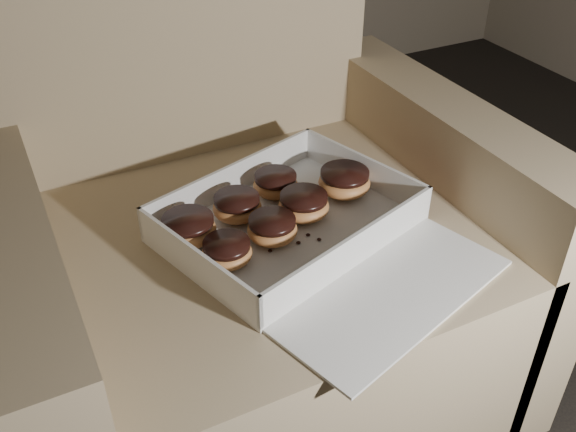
# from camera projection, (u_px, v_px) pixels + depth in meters

# --- Properties ---
(armchair) EXTENTS (0.86, 0.73, 0.90)m
(armchair) POSITION_uv_depth(u_px,v_px,m) (250.00, 260.00, 1.17)
(armchair) COLOR #917E5C
(armchair) RESTS_ON floor
(bakery_box) EXTENTS (0.49, 0.53, 0.06)m
(bakery_box) POSITION_uv_depth(u_px,v_px,m) (307.00, 233.00, 1.01)
(bakery_box) COLOR silver
(bakery_box) RESTS_ON armchair
(donut_a) EXTENTS (0.08, 0.08, 0.04)m
(donut_a) POSITION_uv_depth(u_px,v_px,m) (227.00, 251.00, 0.95)
(donut_a) COLOR #C18143
(donut_a) RESTS_ON bakery_box
(donut_b) EXTENTS (0.08, 0.08, 0.04)m
(donut_b) POSITION_uv_depth(u_px,v_px,m) (276.00, 184.00, 1.10)
(donut_b) COLOR #C18143
(donut_b) RESTS_ON bakery_box
(donut_c) EXTENTS (0.09, 0.09, 0.04)m
(donut_c) POSITION_uv_depth(u_px,v_px,m) (344.00, 181.00, 1.10)
(donut_c) COLOR #C18143
(donut_c) RESTS_ON bakery_box
(donut_d) EXTENTS (0.08, 0.08, 0.04)m
(donut_d) POSITION_uv_depth(u_px,v_px,m) (304.00, 205.00, 1.04)
(donut_d) COLOR #C18143
(donut_d) RESTS_ON bakery_box
(donut_e) EXTENTS (0.08, 0.08, 0.04)m
(donut_e) POSITION_uv_depth(u_px,v_px,m) (237.00, 206.00, 1.04)
(donut_e) COLOR #C18143
(donut_e) RESTS_ON bakery_box
(donut_f) EXTENTS (0.09, 0.09, 0.04)m
(donut_f) POSITION_uv_depth(u_px,v_px,m) (188.00, 229.00, 0.99)
(donut_f) COLOR #C18143
(donut_f) RESTS_ON bakery_box
(donut_g) EXTENTS (0.08, 0.08, 0.04)m
(donut_g) POSITION_uv_depth(u_px,v_px,m) (272.00, 228.00, 0.99)
(donut_g) COLOR #C18143
(donut_g) RESTS_ON bakery_box
(crumb_a) EXTENTS (0.01, 0.01, 0.00)m
(crumb_a) POSITION_uv_depth(u_px,v_px,m) (288.00, 279.00, 0.93)
(crumb_a) COLOR black
(crumb_a) RESTS_ON bakery_box
(crumb_b) EXTENTS (0.01, 0.01, 0.00)m
(crumb_b) POSITION_uv_depth(u_px,v_px,m) (270.00, 251.00, 0.98)
(crumb_b) COLOR black
(crumb_b) RESTS_ON bakery_box
(crumb_c) EXTENTS (0.01, 0.01, 0.00)m
(crumb_c) POSITION_uv_depth(u_px,v_px,m) (319.00, 239.00, 1.00)
(crumb_c) COLOR black
(crumb_c) RESTS_ON bakery_box
(crumb_d) EXTENTS (0.01, 0.01, 0.00)m
(crumb_d) POSITION_uv_depth(u_px,v_px,m) (298.00, 243.00, 1.00)
(crumb_d) COLOR black
(crumb_d) RESTS_ON bakery_box
(crumb_e) EXTENTS (0.01, 0.01, 0.00)m
(crumb_e) POSITION_uv_depth(u_px,v_px,m) (308.00, 235.00, 1.01)
(crumb_e) COLOR black
(crumb_e) RESTS_ON bakery_box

